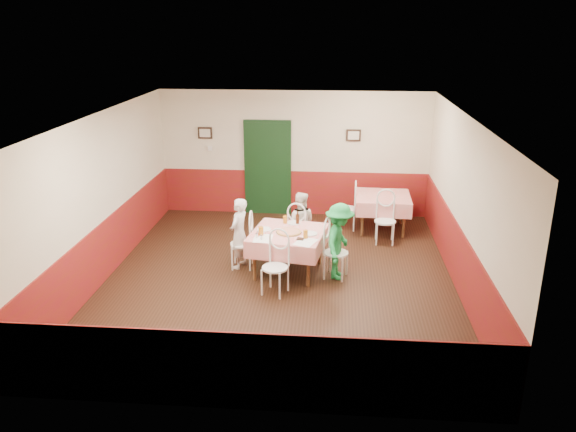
# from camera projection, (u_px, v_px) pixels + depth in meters

# --- Properties ---
(floor) EXTENTS (7.00, 7.00, 0.00)m
(floor) POSITION_uv_depth(u_px,v_px,m) (279.00, 278.00, 9.73)
(floor) COLOR black
(floor) RESTS_ON ground
(ceiling) EXTENTS (7.00, 7.00, 0.00)m
(ceiling) POSITION_uv_depth(u_px,v_px,m) (278.00, 116.00, 8.80)
(ceiling) COLOR white
(ceiling) RESTS_ON back_wall
(back_wall) EXTENTS (6.00, 0.10, 2.80)m
(back_wall) POSITION_uv_depth(u_px,v_px,m) (294.00, 154.00, 12.56)
(back_wall) COLOR beige
(back_wall) RESTS_ON ground
(front_wall) EXTENTS (6.00, 0.10, 2.80)m
(front_wall) POSITION_uv_depth(u_px,v_px,m) (246.00, 301.00, 5.97)
(front_wall) COLOR beige
(front_wall) RESTS_ON ground
(left_wall) EXTENTS (0.10, 7.00, 2.80)m
(left_wall) POSITION_uv_depth(u_px,v_px,m) (103.00, 197.00, 9.50)
(left_wall) COLOR beige
(left_wall) RESTS_ON ground
(right_wall) EXTENTS (0.10, 7.00, 2.80)m
(right_wall) POSITION_uv_depth(u_px,v_px,m) (464.00, 206.00, 9.03)
(right_wall) COLOR beige
(right_wall) RESTS_ON ground
(wainscot_back) EXTENTS (6.00, 0.03, 1.00)m
(wainscot_back) POSITION_uv_depth(u_px,v_px,m) (294.00, 192.00, 12.84)
(wainscot_back) COLOR maroon
(wainscot_back) RESTS_ON ground
(wainscot_front) EXTENTS (6.00, 0.03, 1.00)m
(wainscot_front) POSITION_uv_depth(u_px,v_px,m) (249.00, 372.00, 6.28)
(wainscot_front) COLOR maroon
(wainscot_front) RESTS_ON ground
(wainscot_left) EXTENTS (0.03, 7.00, 1.00)m
(wainscot_left) POSITION_uv_depth(u_px,v_px,m) (109.00, 246.00, 9.80)
(wainscot_left) COLOR maroon
(wainscot_left) RESTS_ON ground
(wainscot_right) EXTENTS (0.03, 7.00, 1.00)m
(wainscot_right) POSITION_uv_depth(u_px,v_px,m) (458.00, 257.00, 9.33)
(wainscot_right) COLOR maroon
(wainscot_right) RESTS_ON ground
(door) EXTENTS (0.96, 0.06, 2.10)m
(door) POSITION_uv_depth(u_px,v_px,m) (268.00, 169.00, 12.67)
(door) COLOR black
(door) RESTS_ON ground
(picture_left) EXTENTS (0.32, 0.03, 0.26)m
(picture_left) POSITION_uv_depth(u_px,v_px,m) (205.00, 133.00, 12.52)
(picture_left) COLOR black
(picture_left) RESTS_ON back_wall
(picture_right) EXTENTS (0.32, 0.03, 0.26)m
(picture_right) POSITION_uv_depth(u_px,v_px,m) (354.00, 135.00, 12.26)
(picture_right) COLOR black
(picture_right) RESTS_ON back_wall
(thermostat) EXTENTS (0.10, 0.03, 0.10)m
(thermostat) POSITION_uv_depth(u_px,v_px,m) (210.00, 148.00, 12.63)
(thermostat) COLOR white
(thermostat) RESTS_ON back_wall
(main_table) EXTENTS (1.41, 1.41, 0.77)m
(main_table) POSITION_uv_depth(u_px,v_px,m) (288.00, 252.00, 9.85)
(main_table) COLOR red
(main_table) RESTS_ON ground
(second_table) EXTENTS (1.15, 1.15, 0.77)m
(second_table) POSITION_uv_depth(u_px,v_px,m) (382.00, 213.00, 11.86)
(second_table) COLOR red
(second_table) RESTS_ON ground
(chair_left) EXTENTS (0.43, 0.43, 0.90)m
(chair_left) POSITION_uv_depth(u_px,v_px,m) (242.00, 244.00, 10.02)
(chair_left) COLOR white
(chair_left) RESTS_ON ground
(chair_right) EXTENTS (0.51, 0.51, 0.90)m
(chair_right) POSITION_uv_depth(u_px,v_px,m) (336.00, 253.00, 9.62)
(chair_right) COLOR white
(chair_right) RESTS_ON ground
(chair_far) EXTENTS (0.51, 0.51, 0.90)m
(chair_far) POSITION_uv_depth(u_px,v_px,m) (299.00, 232.00, 10.60)
(chair_far) COLOR white
(chair_far) RESTS_ON ground
(chair_near) EXTENTS (0.54, 0.54, 0.90)m
(chair_near) POSITION_uv_depth(u_px,v_px,m) (275.00, 268.00, 9.04)
(chair_near) COLOR white
(chair_near) RESTS_ON ground
(chair_second_a) EXTENTS (0.43, 0.43, 0.90)m
(chair_second_a) POSITION_uv_depth(u_px,v_px,m) (347.00, 209.00, 11.90)
(chair_second_a) COLOR white
(chair_second_a) RESTS_ON ground
(chair_second_b) EXTENTS (0.43, 0.43, 0.90)m
(chair_second_b) POSITION_uv_depth(u_px,v_px,m) (385.00, 222.00, 11.13)
(chair_second_b) COLOR white
(chair_second_b) RESTS_ON ground
(pizza) EXTENTS (0.48, 0.48, 0.03)m
(pizza) POSITION_uv_depth(u_px,v_px,m) (289.00, 232.00, 9.67)
(pizza) COLOR #B74723
(pizza) RESTS_ON main_table
(plate_left) EXTENTS (0.29, 0.29, 0.01)m
(plate_left) POSITION_uv_depth(u_px,v_px,m) (264.00, 229.00, 9.81)
(plate_left) COLOR white
(plate_left) RESTS_ON main_table
(plate_right) EXTENTS (0.29, 0.29, 0.01)m
(plate_right) POSITION_uv_depth(u_px,v_px,m) (310.00, 234.00, 9.62)
(plate_right) COLOR white
(plate_right) RESTS_ON main_table
(plate_far) EXTENTS (0.29, 0.29, 0.01)m
(plate_far) POSITION_uv_depth(u_px,v_px,m) (294.00, 223.00, 10.13)
(plate_far) COLOR white
(plate_far) RESTS_ON main_table
(glass_a) EXTENTS (0.10, 0.10, 0.15)m
(glass_a) POSITION_uv_depth(u_px,v_px,m) (261.00, 231.00, 9.54)
(glass_a) COLOR #BF7219
(glass_a) RESTS_ON main_table
(glass_b) EXTENTS (0.09, 0.09, 0.14)m
(glass_b) POSITION_uv_depth(u_px,v_px,m) (306.00, 234.00, 9.41)
(glass_b) COLOR #BF7219
(glass_b) RESTS_ON main_table
(glass_c) EXTENTS (0.08, 0.08, 0.14)m
(glass_c) POSITION_uv_depth(u_px,v_px,m) (285.00, 220.00, 10.11)
(glass_c) COLOR #BF7219
(glass_c) RESTS_ON main_table
(beer_bottle) EXTENTS (0.07, 0.07, 0.23)m
(beer_bottle) POSITION_uv_depth(u_px,v_px,m) (298.00, 218.00, 10.04)
(beer_bottle) COLOR #381C0A
(beer_bottle) RESTS_ON main_table
(shaker_a) EXTENTS (0.04, 0.04, 0.09)m
(shaker_a) POSITION_uv_depth(u_px,v_px,m) (257.00, 236.00, 9.42)
(shaker_a) COLOR silver
(shaker_a) RESTS_ON main_table
(shaker_b) EXTENTS (0.04, 0.04, 0.09)m
(shaker_b) POSITION_uv_depth(u_px,v_px,m) (261.00, 237.00, 9.35)
(shaker_b) COLOR silver
(shaker_b) RESTS_ON main_table
(shaker_c) EXTENTS (0.04, 0.04, 0.09)m
(shaker_c) POSITION_uv_depth(u_px,v_px,m) (258.00, 234.00, 9.50)
(shaker_c) COLOR #B23319
(shaker_c) RESTS_ON main_table
(menu_left) EXTENTS (0.31, 0.41, 0.00)m
(menu_left) POSITION_uv_depth(u_px,v_px,m) (263.00, 238.00, 9.42)
(menu_left) COLOR white
(menu_left) RESTS_ON main_table
(menu_right) EXTENTS (0.43, 0.48, 0.00)m
(menu_right) POSITION_uv_depth(u_px,v_px,m) (306.00, 242.00, 9.27)
(menu_right) COLOR white
(menu_right) RESTS_ON main_table
(wallet) EXTENTS (0.12, 0.11, 0.02)m
(wallet) POSITION_uv_depth(u_px,v_px,m) (300.00, 239.00, 9.37)
(wallet) COLOR black
(wallet) RESTS_ON main_table
(diner_left) EXTENTS (0.44, 0.54, 1.29)m
(diner_left) POSITION_uv_depth(u_px,v_px,m) (239.00, 233.00, 9.97)
(diner_left) COLOR gray
(diner_left) RESTS_ON ground
(diner_far) EXTENTS (0.62, 0.49, 1.21)m
(diner_far) POSITION_uv_depth(u_px,v_px,m) (300.00, 223.00, 10.59)
(diner_far) COLOR gray
(diner_far) RESTS_ON ground
(diner_right) EXTENTS (0.67, 0.95, 1.34)m
(diner_right) POSITION_uv_depth(u_px,v_px,m) (339.00, 241.00, 9.54)
(diner_right) COLOR gray
(diner_right) RESTS_ON ground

